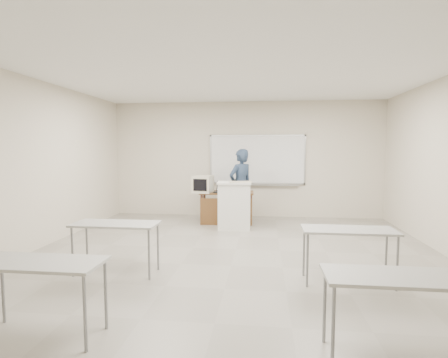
# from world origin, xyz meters

# --- Properties ---
(floor) EXTENTS (7.00, 8.00, 0.01)m
(floor) POSITION_xyz_m (0.00, 0.00, -0.01)
(floor) COLOR gray
(floor) RESTS_ON ground
(whiteboard) EXTENTS (2.48, 0.10, 1.31)m
(whiteboard) POSITION_xyz_m (0.30, 3.97, 1.48)
(whiteboard) COLOR white
(whiteboard) RESTS_ON floor
(student_desks) EXTENTS (4.40, 2.20, 0.73)m
(student_desks) POSITION_xyz_m (-0.00, -1.35, 0.67)
(student_desks) COLOR #9F9E99
(student_desks) RESTS_ON floor
(instructor_desk) EXTENTS (1.27, 0.64, 0.75)m
(instructor_desk) POSITION_xyz_m (-0.40, 2.99, 0.52)
(instructor_desk) COLOR brown
(instructor_desk) RESTS_ON floor
(podium) EXTENTS (0.74, 0.54, 1.05)m
(podium) POSITION_xyz_m (-0.17, 2.50, 0.53)
(podium) COLOR silver
(podium) RESTS_ON floor
(crt_monitor) EXTENTS (0.43, 0.48, 0.41)m
(crt_monitor) POSITION_xyz_m (-0.95, 2.97, 0.94)
(crt_monitor) COLOR #BCB39A
(crt_monitor) RESTS_ON instructor_desk
(laptop) EXTENTS (0.35, 0.32, 0.26)m
(laptop) POSITION_xyz_m (-0.50, 2.97, 0.81)
(laptop) COLOR black
(laptop) RESTS_ON instructor_desk
(mouse) EXTENTS (0.11, 0.08, 0.04)m
(mouse) POSITION_xyz_m (-0.20, 2.90, 0.77)
(mouse) COLOR #AFB4B9
(mouse) RESTS_ON instructor_desk
(keyboard) EXTENTS (0.51, 0.30, 0.03)m
(keyboard) POSITION_xyz_m (-0.02, 2.38, 1.06)
(keyboard) COLOR #BCB39A
(keyboard) RESTS_ON podium
(presenter) EXTENTS (0.76, 0.75, 1.78)m
(presenter) POSITION_xyz_m (-0.07, 3.15, 0.89)
(presenter) COLOR black
(presenter) RESTS_ON floor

